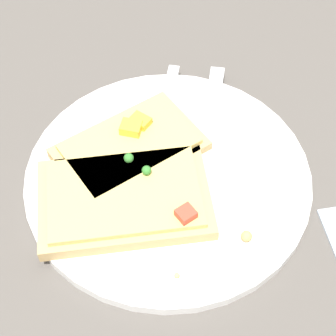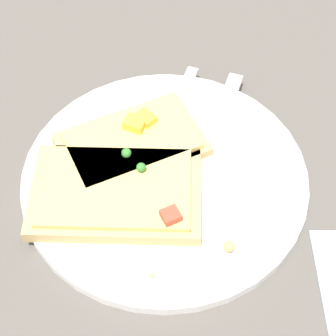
# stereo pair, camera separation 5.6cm
# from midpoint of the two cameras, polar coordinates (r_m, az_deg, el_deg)

# --- Properties ---
(ground_plane) EXTENTS (4.00, 4.00, 0.00)m
(ground_plane) POSITION_cam_midpoint_polar(r_m,az_deg,el_deg) (0.58, 2.77, -1.49)
(ground_plane) COLOR #56514C
(plate) EXTENTS (0.29, 0.29, 0.01)m
(plate) POSITION_cam_midpoint_polar(r_m,az_deg,el_deg) (0.58, 2.79, -1.15)
(plate) COLOR white
(plate) RESTS_ON ground
(fork) EXTENTS (0.22, 0.09, 0.01)m
(fork) POSITION_cam_midpoint_polar(r_m,az_deg,el_deg) (0.59, 1.92, 1.92)
(fork) COLOR silver
(fork) RESTS_ON plate
(knife) EXTENTS (0.21, 0.09, 0.01)m
(knife) POSITION_cam_midpoint_polar(r_m,az_deg,el_deg) (0.61, 7.75, 3.31)
(knife) COLOR silver
(knife) RESTS_ON plate
(pizza_slice_main) EXTENTS (0.11, 0.17, 0.03)m
(pizza_slice_main) POSITION_cam_midpoint_polar(r_m,az_deg,el_deg) (0.55, -2.01, -2.62)
(pizza_slice_main) COLOR tan
(pizza_slice_main) RESTS_ON plate
(pizza_slice_corner) EXTENTS (0.14, 0.17, 0.03)m
(pizza_slice_corner) POSITION_cam_midpoint_polar(r_m,az_deg,el_deg) (0.58, -0.64, 2.33)
(pizza_slice_corner) COLOR tan
(pizza_slice_corner) RESTS_ON plate
(crumb_scatter) EXTENTS (0.03, 0.08, 0.01)m
(crumb_scatter) POSITION_cam_midpoint_polar(r_m,az_deg,el_deg) (0.52, 8.94, -8.39)
(crumb_scatter) COLOR tan
(crumb_scatter) RESTS_ON plate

